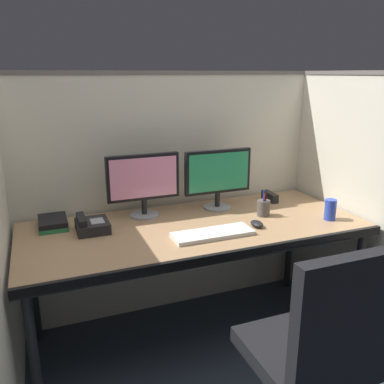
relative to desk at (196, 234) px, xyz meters
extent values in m
plane|color=#2D3847|center=(0.00, -0.29, -0.69)|extent=(8.00, 8.00, 0.00)
cube|color=beige|center=(0.00, 0.46, 0.08)|extent=(2.20, 0.05, 1.55)
cube|color=#605B56|center=(0.00, 0.46, 0.87)|extent=(2.21, 0.06, 0.02)
cube|color=beige|center=(0.99, -0.09, 0.08)|extent=(0.05, 1.40, 1.55)
cube|color=#605B56|center=(0.99, -0.09, 0.87)|extent=(0.06, 1.41, 0.02)
cube|color=#997551|center=(0.00, 0.01, 0.03)|extent=(1.90, 0.80, 0.04)
cube|color=black|center=(0.00, -0.38, 0.03)|extent=(1.90, 0.02, 0.05)
cylinder|color=black|center=(-0.89, -0.33, -0.34)|extent=(0.04, 0.04, 0.70)
cylinder|color=black|center=(0.89, -0.33, -0.34)|extent=(0.04, 0.04, 0.70)
cylinder|color=black|center=(-0.89, 0.35, -0.34)|extent=(0.04, 0.04, 0.70)
cylinder|color=black|center=(0.89, 0.35, -0.34)|extent=(0.04, 0.04, 0.70)
cube|color=black|center=(0.14, -0.82, -0.23)|extent=(0.44, 0.44, 0.07)
cube|color=black|center=(0.14, -1.01, 0.04)|extent=(0.40, 0.06, 0.48)
cylinder|color=gray|center=(-0.23, 0.26, 0.06)|extent=(0.17, 0.17, 0.01)
cylinder|color=black|center=(-0.23, 0.26, 0.11)|extent=(0.03, 0.03, 0.09)
cube|color=black|center=(-0.23, 0.26, 0.29)|extent=(0.43, 0.03, 0.27)
cube|color=pink|center=(-0.23, 0.25, 0.29)|extent=(0.39, 0.01, 0.23)
cylinder|color=gray|center=(0.24, 0.23, 0.06)|extent=(0.17, 0.17, 0.01)
cylinder|color=black|center=(0.24, 0.23, 0.11)|extent=(0.03, 0.03, 0.09)
cube|color=black|center=(0.24, 0.23, 0.29)|extent=(0.43, 0.03, 0.27)
cube|color=#268C59|center=(0.24, 0.22, 0.29)|extent=(0.39, 0.01, 0.23)
cube|color=silver|center=(0.03, -0.16, 0.06)|extent=(0.43, 0.15, 0.02)
ellipsoid|color=black|center=(0.31, -0.14, 0.07)|extent=(0.06, 0.10, 0.03)
cylinder|color=#59595B|center=(0.31, -0.12, 0.08)|extent=(0.01, 0.01, 0.01)
cylinder|color=#263FB2|center=(0.76, -0.19, 0.11)|extent=(0.07, 0.07, 0.12)
cube|color=#26723F|center=(-0.75, 0.27, 0.06)|extent=(0.15, 0.21, 0.02)
cube|color=black|center=(-0.75, 0.27, 0.09)|extent=(0.15, 0.21, 0.03)
cylinder|color=#4C4742|center=(0.44, 0.01, 0.10)|extent=(0.08, 0.08, 0.09)
cylinder|color=red|center=(0.43, 0.00, 0.13)|extent=(0.01, 0.01, 0.13)
cylinder|color=#263FB2|center=(0.42, 0.00, 0.14)|extent=(0.01, 0.01, 0.15)
cylinder|color=black|center=(0.44, 0.00, 0.13)|extent=(0.01, 0.01, 0.15)
cube|color=black|center=(-0.55, 0.13, 0.08)|extent=(0.17, 0.19, 0.06)
cube|color=black|center=(-0.60, 0.13, 0.12)|extent=(0.04, 0.17, 0.03)
cube|color=gray|center=(-0.52, 0.12, 0.11)|extent=(0.07, 0.09, 0.00)
cube|color=black|center=(0.63, 0.25, 0.08)|extent=(0.04, 0.15, 0.06)
camera|label=1|loc=(-0.78, -1.95, 0.87)|focal=37.62mm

